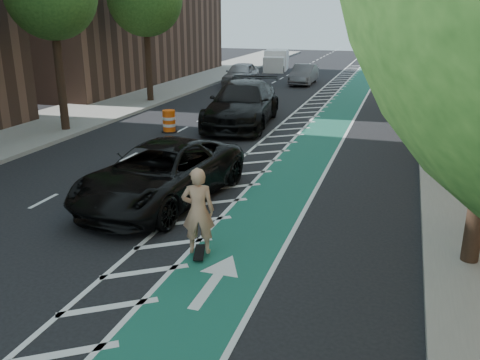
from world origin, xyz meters
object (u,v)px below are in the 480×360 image
at_px(skateboarder, 198,211).
at_px(suv_far, 242,104).
at_px(suv_near, 161,173).
at_px(barrel_a, 169,122).

height_order(skateboarder, suv_far, skateboarder).
bearing_deg(skateboarder, suv_near, -68.86).
xyz_separation_m(skateboarder, barrel_a, (-5.85, 10.77, -0.61)).
height_order(skateboarder, barrel_a, skateboarder).
xyz_separation_m(suv_near, barrel_a, (-3.55, 7.92, -0.36)).
distance_m(skateboarder, barrel_a, 12.28).
bearing_deg(skateboarder, barrel_a, -79.25).
height_order(skateboarder, suv_near, skateboarder).
bearing_deg(suv_far, suv_near, -90.41).
bearing_deg(barrel_a, suv_far, 42.81).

